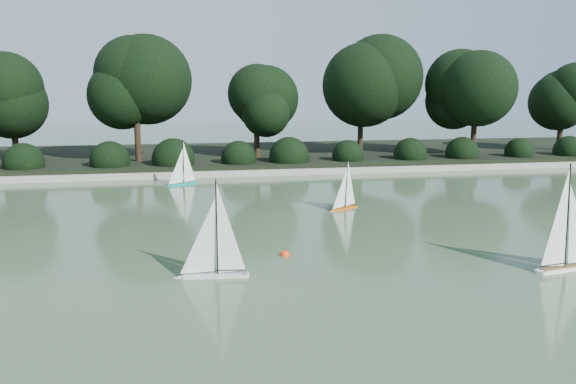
{
  "coord_description": "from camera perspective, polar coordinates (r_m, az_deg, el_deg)",
  "views": [
    {
      "loc": [
        -1.54,
        -8.09,
        2.61
      ],
      "look_at": [
        0.4,
        2.23,
        0.7
      ],
      "focal_mm": 35.0,
      "sensor_mm": 36.0,
      "label": 1
    }
  ],
  "objects": [
    {
      "name": "race_buoy",
      "position": [
        9.05,
        -0.32,
        -6.45
      ],
      "size": [
        0.16,
        0.16,
        0.16
      ],
      "primitive_type": "sphere",
      "color": "#FF3A0D",
      "rests_on": "ground"
    },
    {
      "name": "sailboat_orange",
      "position": [
        12.46,
        5.55,
        -0.94
      ],
      "size": [
        0.81,
        0.56,
        1.21
      ],
      "color": "#E85C0D",
      "rests_on": "ground"
    },
    {
      "name": "pond_coping",
      "position": [
        17.34,
        -5.41,
        1.91
      ],
      "size": [
        40.0,
        0.35,
        0.18
      ],
      "primitive_type": "cube",
      "color": "gray",
      "rests_on": "ground"
    },
    {
      "name": "sailboat_white_a",
      "position": [
        8.03,
        -8.07,
        -6.99
      ],
      "size": [
        1.1,
        0.29,
        1.49
      ],
      "color": "silver",
      "rests_on": "ground"
    },
    {
      "name": "far_bank",
      "position": [
        21.28,
        -6.41,
        3.61
      ],
      "size": [
        40.0,
        8.0,
        0.3
      ],
      "primitive_type": "cube",
      "color": "black",
      "rests_on": "ground"
    },
    {
      "name": "sailboat_teal",
      "position": [
        15.9,
        -10.89,
        1.44
      ],
      "size": [
        0.93,
        0.57,
        1.34
      ],
      "color": "#009788",
      "rests_on": "ground"
    },
    {
      "name": "tree_line",
      "position": [
        19.72,
        -2.58,
        10.39
      ],
      "size": [
        26.31,
        3.93,
        4.39
      ],
      "color": "black",
      "rests_on": "ground"
    },
    {
      "name": "ground",
      "position": [
        8.63,
        0.14,
        -7.28
      ],
      "size": [
        80.0,
        80.0,
        0.0
      ],
      "primitive_type": "plane",
      "color": "#3A5634",
      "rests_on": "ground"
    },
    {
      "name": "shrub_hedge",
      "position": [
        18.18,
        -5.69,
        3.43
      ],
      "size": [
        29.1,
        1.1,
        1.1
      ],
      "color": "black",
      "rests_on": "ground"
    },
    {
      "name": "sailboat_white_b",
      "position": [
        9.3,
        27.0,
        -5.49
      ],
      "size": [
        1.23,
        0.38,
        1.68
      ],
      "color": "white",
      "rests_on": "ground"
    }
  ]
}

